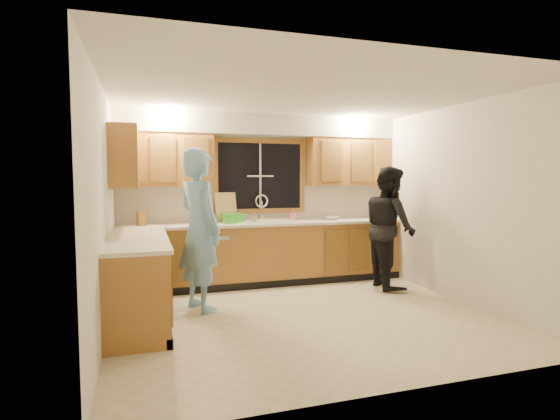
# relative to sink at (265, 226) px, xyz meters

# --- Properties ---
(floor) EXTENTS (4.20, 4.20, 0.00)m
(floor) POSITION_rel_sink_xyz_m (0.00, -1.60, -0.86)
(floor) COLOR beige
(floor) RESTS_ON ground
(ceiling) EXTENTS (4.20, 4.20, 0.00)m
(ceiling) POSITION_rel_sink_xyz_m (0.00, -1.60, 1.64)
(ceiling) COLOR silver
(wall_back) EXTENTS (4.20, 0.00, 4.20)m
(wall_back) POSITION_rel_sink_xyz_m (0.00, 0.30, 0.39)
(wall_back) COLOR silver
(wall_back) RESTS_ON ground
(wall_left) EXTENTS (0.00, 3.80, 3.80)m
(wall_left) POSITION_rel_sink_xyz_m (-2.10, -1.60, 0.39)
(wall_left) COLOR silver
(wall_left) RESTS_ON ground
(wall_right) EXTENTS (0.00, 3.80, 3.80)m
(wall_right) POSITION_rel_sink_xyz_m (2.10, -1.60, 0.39)
(wall_right) COLOR silver
(wall_right) RESTS_ON ground
(base_cabinets_back) EXTENTS (4.20, 0.60, 0.88)m
(base_cabinets_back) POSITION_rel_sink_xyz_m (0.00, -0.00, -0.42)
(base_cabinets_back) COLOR #A96F31
(base_cabinets_back) RESTS_ON ground
(base_cabinets_left) EXTENTS (0.60, 1.90, 0.88)m
(base_cabinets_left) POSITION_rel_sink_xyz_m (-1.80, -1.25, -0.42)
(base_cabinets_left) COLOR #A96F31
(base_cabinets_left) RESTS_ON ground
(countertop_back) EXTENTS (4.20, 0.63, 0.04)m
(countertop_back) POSITION_rel_sink_xyz_m (0.00, -0.02, 0.04)
(countertop_back) COLOR #F1E2CB
(countertop_back) RESTS_ON base_cabinets_back
(countertop_left) EXTENTS (0.63, 1.90, 0.04)m
(countertop_left) POSITION_rel_sink_xyz_m (-1.79, -1.25, 0.04)
(countertop_left) COLOR #F1E2CB
(countertop_left) RESTS_ON base_cabinets_left
(upper_cabinets_left) EXTENTS (1.35, 0.33, 0.75)m
(upper_cabinets_left) POSITION_rel_sink_xyz_m (-1.43, 0.13, 0.96)
(upper_cabinets_left) COLOR #A96F31
(upper_cabinets_left) RESTS_ON wall_back
(upper_cabinets_right) EXTENTS (1.35, 0.33, 0.75)m
(upper_cabinets_right) POSITION_rel_sink_xyz_m (1.43, 0.13, 0.96)
(upper_cabinets_right) COLOR #A96F31
(upper_cabinets_right) RESTS_ON wall_back
(upper_cabinets_return) EXTENTS (0.33, 0.90, 0.75)m
(upper_cabinets_return) POSITION_rel_sink_xyz_m (-1.94, -0.48, 0.96)
(upper_cabinets_return) COLOR #A96F31
(upper_cabinets_return) RESTS_ON wall_left
(soffit) EXTENTS (4.20, 0.35, 0.30)m
(soffit) POSITION_rel_sink_xyz_m (0.00, 0.12, 1.49)
(soffit) COLOR silver
(soffit) RESTS_ON wall_back
(window_frame) EXTENTS (1.44, 0.03, 1.14)m
(window_frame) POSITION_rel_sink_xyz_m (0.00, 0.29, 0.74)
(window_frame) COLOR black
(window_frame) RESTS_ON wall_back
(sink) EXTENTS (0.86, 0.52, 0.57)m
(sink) POSITION_rel_sink_xyz_m (0.00, 0.00, 0.00)
(sink) COLOR white
(sink) RESTS_ON countertop_back
(dishwasher) EXTENTS (0.60, 0.56, 0.82)m
(dishwasher) POSITION_rel_sink_xyz_m (-0.85, -0.01, -0.45)
(dishwasher) COLOR silver
(dishwasher) RESTS_ON floor
(stove) EXTENTS (0.58, 0.75, 0.90)m
(stove) POSITION_rel_sink_xyz_m (-1.80, -1.82, -0.41)
(stove) COLOR silver
(stove) RESTS_ON floor
(man) EXTENTS (0.69, 0.82, 1.92)m
(man) POSITION_rel_sink_xyz_m (-1.09, -1.02, 0.10)
(man) COLOR #7BB7EA
(man) RESTS_ON floor
(woman) EXTENTS (0.76, 0.92, 1.74)m
(woman) POSITION_rel_sink_xyz_m (1.64, -0.75, 0.01)
(woman) COLOR black
(woman) RESTS_ON floor
(knife_block) EXTENTS (0.13, 0.13, 0.20)m
(knife_block) POSITION_rel_sink_xyz_m (-1.75, 0.02, 0.15)
(knife_block) COLOR olive
(knife_block) RESTS_ON countertop_back
(cutting_board) EXTENTS (0.34, 0.17, 0.43)m
(cutting_board) POSITION_rel_sink_xyz_m (-0.55, 0.20, 0.27)
(cutting_board) COLOR tan
(cutting_board) RESTS_ON countertop_back
(dish_crate) EXTENTS (0.30, 0.28, 0.14)m
(dish_crate) POSITION_rel_sink_xyz_m (-0.48, 0.02, 0.12)
(dish_crate) COLOR green
(dish_crate) RESTS_ON countertop_back
(soap_bottle) EXTENTS (0.09, 0.09, 0.17)m
(soap_bottle) POSITION_rel_sink_xyz_m (0.48, 0.11, 0.14)
(soap_bottle) COLOR #FF6192
(soap_bottle) RESTS_ON countertop_back
(bowl) EXTENTS (0.30, 0.30, 0.06)m
(bowl) POSITION_rel_sink_xyz_m (1.10, 0.02, 0.08)
(bowl) COLOR silver
(bowl) RESTS_ON countertop_back
(can_left) EXTENTS (0.08, 0.08, 0.12)m
(can_left) POSITION_rel_sink_xyz_m (-0.20, -0.15, 0.12)
(can_left) COLOR #BFB293
(can_left) RESTS_ON countertop_back
(can_right) EXTENTS (0.07, 0.07, 0.12)m
(can_right) POSITION_rel_sink_xyz_m (-0.22, -0.21, 0.12)
(can_right) COLOR #BFB293
(can_right) RESTS_ON countertop_back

